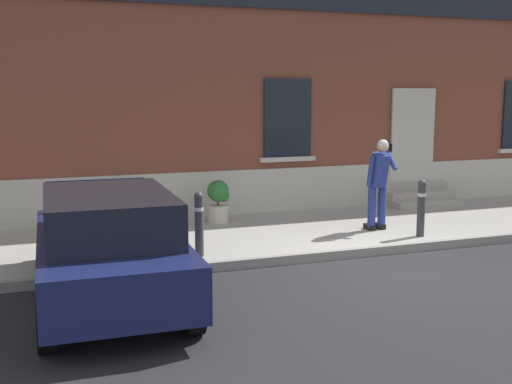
# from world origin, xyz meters

# --- Properties ---
(ground_plane) EXTENTS (80.00, 80.00, 0.00)m
(ground_plane) POSITION_xyz_m (0.00, 0.00, 0.00)
(ground_plane) COLOR #232326
(sidewalk) EXTENTS (24.00, 3.60, 0.15)m
(sidewalk) POSITION_xyz_m (0.00, 2.80, 0.07)
(sidewalk) COLOR #99968E
(sidewalk) RESTS_ON ground
(curb_edge) EXTENTS (24.00, 0.12, 0.15)m
(curb_edge) POSITION_xyz_m (0.00, 0.94, 0.07)
(curb_edge) COLOR gray
(curb_edge) RESTS_ON ground
(building_facade) EXTENTS (24.00, 1.52, 7.50)m
(building_facade) POSITION_xyz_m (0.01, 5.29, 3.73)
(building_facade) COLOR brown
(building_facade) RESTS_ON ground
(entrance_stoop) EXTENTS (1.71, 0.96, 0.48)m
(entrance_stoop) POSITION_xyz_m (3.31, 4.23, 0.34)
(entrance_stoop) COLOR #9E998E
(entrance_stoop) RESTS_ON sidewalk
(hatchback_car_navy) EXTENTS (1.88, 4.11, 1.50)m
(hatchback_car_navy) POSITION_xyz_m (-4.35, -0.06, 0.79)
(hatchback_car_navy) COLOR #161E4C
(hatchback_car_navy) RESTS_ON ground
(bollard_near_person) EXTENTS (0.15, 0.15, 1.04)m
(bollard_near_person) POSITION_xyz_m (1.40, 1.35, 0.71)
(bollard_near_person) COLOR #333338
(bollard_near_person) RESTS_ON sidewalk
(bollard_far_left) EXTENTS (0.15, 0.15, 1.04)m
(bollard_far_left) POSITION_xyz_m (-2.76, 1.35, 0.71)
(bollard_far_left) COLOR #333338
(bollard_far_left) RESTS_ON sidewalk
(person_on_phone) EXTENTS (0.51, 0.51, 1.74)m
(person_on_phone) POSITION_xyz_m (0.94, 2.07, 1.15)
(person_on_phone) COLOR navy
(person_on_phone) RESTS_ON sidewalk
(planter_olive) EXTENTS (0.44, 0.44, 0.86)m
(planter_olive) POSITION_xyz_m (-3.69, 4.18, 0.61)
(planter_olive) COLOR #606B38
(planter_olive) RESTS_ON sidewalk
(planter_cream) EXTENTS (0.44, 0.44, 0.86)m
(planter_cream) POSITION_xyz_m (-1.69, 3.84, 0.61)
(planter_cream) COLOR beige
(planter_cream) RESTS_ON sidewalk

